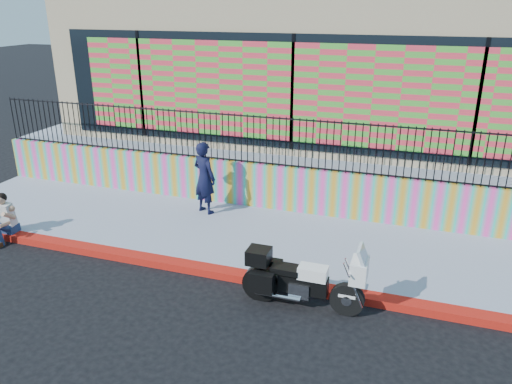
% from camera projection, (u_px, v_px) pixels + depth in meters
% --- Properties ---
extents(ground, '(90.00, 90.00, 0.00)m').
position_uv_depth(ground, '(233.00, 278.00, 9.52)').
color(ground, black).
rests_on(ground, ground).
extents(red_curb, '(16.00, 0.30, 0.15)m').
position_uv_depth(red_curb, '(233.00, 275.00, 9.50)').
color(red_curb, '#B10C0F').
rests_on(red_curb, ground).
extents(sidewalk, '(16.00, 3.00, 0.15)m').
position_uv_depth(sidewalk, '(260.00, 238.00, 10.96)').
color(sidewalk, '#909AAD').
rests_on(sidewalk, ground).
extents(mural_wall, '(16.00, 0.20, 1.10)m').
position_uv_depth(mural_wall, '(281.00, 188.00, 12.15)').
color(mural_wall, '#FF43AB').
rests_on(mural_wall, sidewalk).
extents(metal_fence, '(15.80, 0.04, 1.20)m').
position_uv_depth(metal_fence, '(282.00, 142.00, 11.74)').
color(metal_fence, black).
rests_on(metal_fence, mural_wall).
extents(elevated_platform, '(16.00, 10.00, 1.25)m').
position_uv_depth(elevated_platform, '(323.00, 140.00, 16.69)').
color(elevated_platform, '#909AAD').
rests_on(elevated_platform, ground).
extents(storefront_building, '(14.00, 8.06, 4.00)m').
position_uv_depth(storefront_building, '(325.00, 60.00, 15.56)').
color(storefront_building, tan).
rests_on(storefront_building, elevated_platform).
extents(police_motorcycle, '(2.09, 0.69, 1.30)m').
position_uv_depth(police_motorcycle, '(301.00, 278.00, 8.47)').
color(police_motorcycle, black).
rests_on(police_motorcycle, ground).
extents(police_officer, '(0.75, 0.63, 1.75)m').
position_uv_depth(police_officer, '(204.00, 178.00, 11.85)').
color(police_officer, black).
rests_on(police_officer, sidewalk).
extents(seated_man, '(0.54, 0.71, 1.06)m').
position_uv_depth(seated_man, '(1.00, 223.00, 10.83)').
color(seated_man, navy).
rests_on(seated_man, ground).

